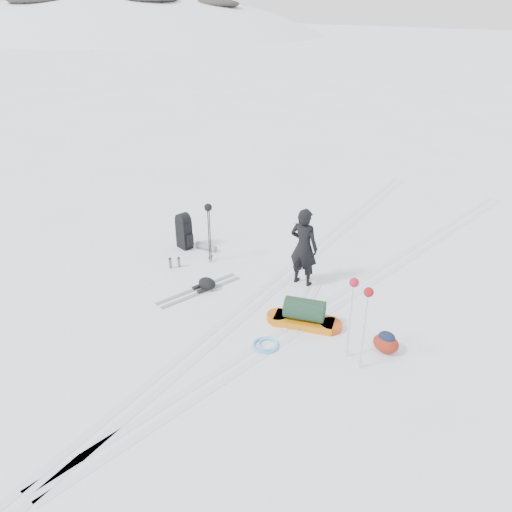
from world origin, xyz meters
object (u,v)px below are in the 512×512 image
object	(u,v)px
skier	(304,247)
pulk_sled	(304,315)
ski_poles_black	(208,215)
expedition_rucksack	(187,232)

from	to	relation	value
skier	pulk_sled	distance (m)	1.63
skier	ski_poles_black	distance (m)	2.24
expedition_rucksack	ski_poles_black	distance (m)	1.18
pulk_sled	expedition_rucksack	size ratio (longest dim) A/B	1.51
skier	ski_poles_black	world-z (taller)	skier
skier	pulk_sled	world-z (taller)	skier
skier	expedition_rucksack	size ratio (longest dim) A/B	1.75
skier	expedition_rucksack	world-z (taller)	skier
pulk_sled	skier	bearing A→B (deg)	103.41
skier	ski_poles_black	size ratio (longest dim) A/B	1.20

